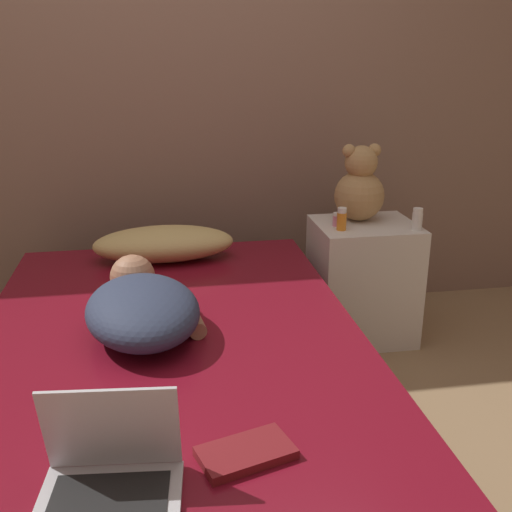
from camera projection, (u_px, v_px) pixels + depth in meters
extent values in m
plane|color=#937551|center=(176.00, 451.00, 2.19)|extent=(12.00, 12.00, 0.00)
cube|color=#846656|center=(154.00, 69.00, 2.97)|extent=(8.00, 0.06, 2.60)
cube|color=brown|center=(174.00, 415.00, 2.14)|extent=(1.34, 2.03, 0.31)
cube|color=maroon|center=(171.00, 356.00, 2.06)|extent=(1.31, 1.99, 0.16)
cube|color=silver|center=(362.00, 281.00, 2.99)|extent=(0.48, 0.42, 0.60)
ellipsoid|color=tan|center=(164.00, 244.00, 2.74)|extent=(0.64, 0.30, 0.16)
ellipsoid|color=#2D3851|center=(143.00, 310.00, 2.01)|extent=(0.44, 0.57, 0.18)
sphere|color=#A87556|center=(133.00, 277.00, 2.32)|extent=(0.17, 0.17, 0.17)
cylinder|color=#A87556|center=(192.00, 318.00, 2.10)|extent=(0.09, 0.24, 0.06)
cube|color=silver|center=(109.00, 503.00, 1.28)|extent=(0.33, 0.27, 0.02)
cube|color=black|center=(109.00, 499.00, 1.27)|extent=(0.27, 0.19, 0.00)
cube|color=silver|center=(111.00, 428.00, 1.32)|extent=(0.30, 0.09, 0.23)
cube|color=black|center=(111.00, 428.00, 1.32)|extent=(0.27, 0.08, 0.20)
sphere|color=tan|center=(359.00, 196.00, 2.91)|extent=(0.24, 0.24, 0.24)
sphere|color=tan|center=(361.00, 162.00, 2.86)|extent=(0.16, 0.16, 0.16)
sphere|color=tan|center=(349.00, 151.00, 2.83)|extent=(0.06, 0.06, 0.06)
sphere|color=tan|center=(375.00, 150.00, 2.85)|extent=(0.06, 0.06, 0.06)
cylinder|color=white|center=(417.00, 221.00, 2.78)|extent=(0.05, 0.05, 0.08)
cylinder|color=white|center=(418.00, 211.00, 2.76)|extent=(0.04, 0.04, 0.02)
cylinder|color=orange|center=(342.00, 221.00, 2.77)|extent=(0.04, 0.04, 0.08)
cylinder|color=white|center=(342.00, 210.00, 2.76)|extent=(0.04, 0.04, 0.02)
cylinder|color=pink|center=(337.00, 221.00, 2.84)|extent=(0.05, 0.05, 0.05)
cylinder|color=white|center=(338.00, 214.00, 2.83)|extent=(0.04, 0.04, 0.01)
cube|color=maroon|center=(246.00, 453.00, 1.43)|extent=(0.25, 0.19, 0.02)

